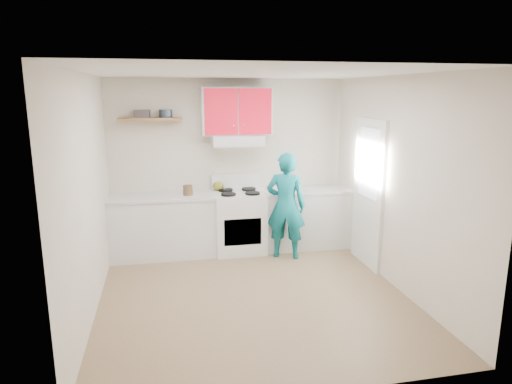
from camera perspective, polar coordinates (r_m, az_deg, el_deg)
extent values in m
plane|color=brown|center=(5.58, -0.37, -12.90)|extent=(3.80, 3.80, 0.00)
cube|color=white|center=(5.04, -0.41, 14.85)|extent=(3.60, 3.80, 0.04)
cube|color=beige|center=(7.00, -3.46, 3.49)|extent=(3.60, 0.04, 2.60)
cube|color=beige|center=(3.38, 6.02, -6.46)|extent=(3.60, 0.04, 2.60)
cube|color=beige|center=(5.12, -20.53, -0.63)|extent=(0.04, 3.80, 2.60)
cube|color=beige|center=(5.78, 17.39, 1.02)|extent=(0.04, 3.80, 2.60)
cube|color=white|center=(6.43, 14.04, -0.16)|extent=(0.05, 0.85, 2.05)
cube|color=white|center=(6.34, 14.03, 3.57)|extent=(0.01, 0.55, 0.95)
cube|color=silver|center=(6.82, -11.69, -4.31)|extent=(1.52, 0.60, 0.90)
cube|color=silver|center=(7.15, 6.08, -3.34)|extent=(1.32, 0.60, 0.90)
cube|color=white|center=(6.88, -2.15, -3.82)|extent=(0.76, 0.65, 0.92)
cube|color=silver|center=(6.75, -2.39, 6.55)|extent=(0.76, 0.44, 0.15)
cube|color=red|center=(6.77, -2.50, 10.18)|extent=(1.02, 0.33, 0.70)
cube|color=brown|center=(6.70, -13.25, 8.98)|extent=(0.90, 0.30, 0.04)
cube|color=#483F44|center=(6.74, -14.22, 9.57)|extent=(0.23, 0.18, 0.11)
cylinder|color=#333D4C|center=(6.72, -11.34, 9.72)|extent=(0.22, 0.22, 0.12)
ellipsoid|color=olive|center=(6.92, -4.81, 0.77)|extent=(0.22, 0.22, 0.15)
cylinder|color=#4E3922|center=(6.66, -8.62, 0.14)|extent=(0.17, 0.17, 0.17)
cube|color=olive|center=(6.86, 4.65, -0.03)|extent=(0.35, 0.29, 0.02)
cube|color=#AF1A11|center=(7.22, 9.37, 0.42)|extent=(0.33, 0.29, 0.01)
imported|color=#0C676F|center=(6.56, 3.80, -1.74)|extent=(0.67, 0.56, 1.56)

